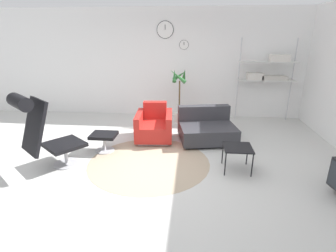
# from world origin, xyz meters

# --- Properties ---
(ground_plane) EXTENTS (12.00, 12.00, 0.00)m
(ground_plane) POSITION_xyz_m (0.00, 0.00, 0.00)
(ground_plane) COLOR silver
(wall_back) EXTENTS (12.00, 0.09, 2.80)m
(wall_back) POSITION_xyz_m (-0.00, 2.91, 1.40)
(wall_back) COLOR white
(wall_back) RESTS_ON ground_plane
(round_rug) EXTENTS (2.14, 2.14, 0.01)m
(round_rug) POSITION_xyz_m (-0.22, -0.04, 0.00)
(round_rug) COLOR tan
(round_rug) RESTS_ON ground_plane
(lounge_chair) EXTENTS (1.03, 1.09, 1.32)m
(lounge_chair) POSITION_xyz_m (-1.83, -0.50, 0.76)
(lounge_chair) COLOR #BCBCC1
(lounge_chair) RESTS_ON ground_plane
(ottoman) EXTENTS (0.48, 0.41, 0.36)m
(ottoman) POSITION_xyz_m (-1.15, 0.35, 0.26)
(ottoman) COLOR #BCBCC1
(ottoman) RESTS_ON ground_plane
(armchair_red) EXTENTS (0.81, 0.93, 0.75)m
(armchair_red) POSITION_xyz_m (-0.28, 1.07, 0.28)
(armchair_red) COLOR silver
(armchair_red) RESTS_ON ground_plane
(couch_low) EXTENTS (1.28, 1.13, 0.68)m
(couch_low) POSITION_xyz_m (0.83, 1.10, 0.24)
(couch_low) COLOR black
(couch_low) RESTS_ON ground_plane
(side_table) EXTENTS (0.46, 0.46, 0.41)m
(side_table) POSITION_xyz_m (1.27, -0.17, 0.37)
(side_table) COLOR black
(side_table) RESTS_ON ground_plane
(potted_plant) EXTENTS (0.44, 0.48, 1.37)m
(potted_plant) POSITION_xyz_m (0.18, 2.32, 0.58)
(potted_plant) COLOR silver
(potted_plant) RESTS_ON ground_plane
(shelf_unit) EXTENTS (1.38, 0.28, 2.07)m
(shelf_unit) POSITION_xyz_m (2.37, 2.59, 1.29)
(shelf_unit) COLOR #BCBCC1
(shelf_unit) RESTS_ON ground_plane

